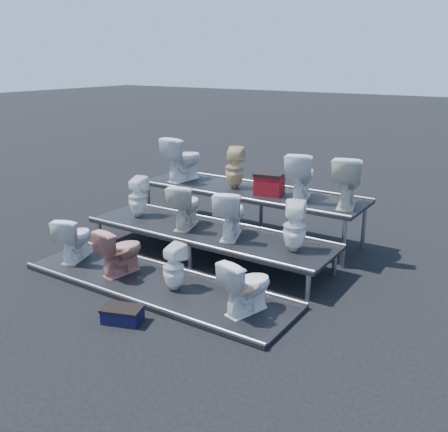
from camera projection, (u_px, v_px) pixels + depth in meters
The scene contains 18 objects.
ground at pixel (208, 258), 8.16m from camera, with size 80.00×80.00×0.00m, color black.
tier_front at pixel (156, 285), 7.12m from camera, with size 4.20×1.20×0.06m, color black.
tier_mid at pixel (208, 245), 8.09m from camera, with size 4.20×1.20×0.46m, color black.
tier_back at pixel (249, 213), 9.07m from camera, with size 4.20×1.20×0.86m, color black.
toilet_0 at pixel (74, 238), 7.86m from camera, with size 0.40×0.70×0.72m, color white.
toilet_1 at pixel (120, 250), 7.34m from camera, with size 0.40×0.70×0.71m, color tan.
toilet_2 at pixel (174, 267), 6.83m from camera, with size 0.30×0.30×0.66m, color white.
toilet_3 at pixel (247, 285), 6.21m from camera, with size 0.40×0.70×0.71m, color white.
toilet_4 at pixel (138, 197), 8.69m from camera, with size 0.32×0.33×0.71m, color white.
toilet_5 at pixel (185, 205), 8.14m from camera, with size 0.41×0.72×0.74m, color silver.
toilet_6 at pixel (230, 213), 7.68m from camera, with size 0.42×0.74×0.76m, color white.
toilet_7 at pixel (295, 226), 7.12m from camera, with size 0.33×0.34×0.73m, color white.
toilet_8 at pixel (183, 158), 9.58m from camera, with size 0.47×0.83×0.84m, color white.
toilet_9 at pixel (235, 168), 8.99m from camera, with size 0.34×0.34×0.75m, color #D1BA83.
toilet_10 at pixel (301, 175), 8.30m from camera, with size 0.44×0.78×0.80m, color white.
toilet_11 at pixel (347, 181), 7.88m from camera, with size 0.46×0.80×0.82m, color silver.
red_crate at pixel (269, 185), 8.61m from camera, with size 0.46×0.37×0.33m, color maroon.
step_stool at pixel (123, 316), 6.15m from camera, with size 0.47×0.28×0.17m, color black.
Camera 1 is at (4.37, -6.19, 3.12)m, focal length 40.00 mm.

